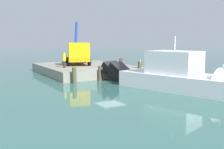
{
  "coord_description": "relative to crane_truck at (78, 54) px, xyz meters",
  "views": [
    {
      "loc": [
        22.92,
        -13.24,
        4.09
      ],
      "look_at": [
        0.37,
        -0.02,
        0.59
      ],
      "focal_mm": 42.45,
      "sensor_mm": 36.0,
      "label": 1
    }
  ],
  "objects": [
    {
      "name": "dock",
      "position": [
        0.76,
        0.54,
        -1.84
      ],
      "size": [
        11.66,
        9.64,
        0.98
      ],
      "primitive_type": "cube",
      "color": "gray",
      "rests_on": "ground"
    },
    {
      "name": "crane_truck",
      "position": [
        0.0,
        0.0,
        0.0
      ],
      "size": [
        10.07,
        5.15,
        5.71
      ],
      "color": "orange",
      "rests_on": "dock"
    },
    {
      "name": "piling_end",
      "position": [
        6.83,
        4.38,
        -1.48
      ],
      "size": [
        0.43,
        0.43,
        1.7
      ],
      "primitive_type": "cylinder",
      "color": "brown",
      "rests_on": "ground"
    },
    {
      "name": "piling_mid",
      "position": [
        6.79,
        -0.52,
        -1.62
      ],
      "size": [
        0.37,
        0.37,
        1.43
      ],
      "primitive_type": "cylinder",
      "color": "brown",
      "rests_on": "ground"
    },
    {
      "name": "dock_worker",
      "position": [
        2.46,
        -2.62,
        -0.5
      ],
      "size": [
        0.34,
        0.34,
        1.68
      ],
      "color": "#2A2A2A",
      "rests_on": "dock"
    },
    {
      "name": "salvaged_car",
      "position": [
        8.57,
        1.0,
        -1.7
      ],
      "size": [
        4.29,
        2.97,
        2.89
      ],
      "color": "black",
      "rests_on": "ground"
    },
    {
      "name": "piling_near",
      "position": [
        7.04,
        -3.35,
        -1.6
      ],
      "size": [
        0.4,
        0.4,
        1.47
      ],
      "primitive_type": "cylinder",
      "color": "#4D4E2F",
      "rests_on": "ground"
    },
    {
      "name": "ground",
      "position": [
        7.05,
        0.54,
        -2.33
      ],
      "size": [
        200.0,
        200.0,
        0.0
      ],
      "primitive_type": "plane",
      "color": "#386B60"
    },
    {
      "name": "moored_yacht",
      "position": [
        15.81,
        3.22,
        -1.81
      ],
      "size": [
        12.09,
        6.87,
        5.92
      ],
      "color": "white",
      "rests_on": "ground"
    },
    {
      "name": "piling_far",
      "position": [
        7.01,
        1.84,
        -1.25
      ],
      "size": [
        0.35,
        0.35,
        2.16
      ],
      "primitive_type": "cylinder",
      "color": "brown",
      "rests_on": "ground"
    }
  ]
}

